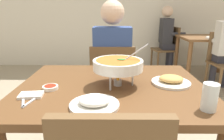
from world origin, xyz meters
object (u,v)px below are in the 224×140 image
rice_plate (94,103)px  patron_bg_left (168,35)px  chair_diner_main (112,83)px  dining_table_far (208,44)px  curry_bowl (118,65)px  chair_bg_middle (224,58)px  diner_main (112,60)px  sauce_dish (50,87)px  chair_bg_left (169,46)px  dining_table_main (112,102)px  appetizer_plate (171,81)px  drink_glass (210,98)px

rice_plate → patron_bg_left: patron_bg_left is taller
chair_diner_main → patron_bg_left: patron_bg_left is taller
dining_table_far → curry_bowl: bearing=-124.9°
dining_table_far → chair_bg_middle: (0.01, -0.55, -0.12)m
diner_main → rice_plate: (-0.08, -1.06, 0.05)m
chair_diner_main → sauce_dish: chair_diner_main is taller
chair_bg_middle → chair_diner_main: bearing=-147.2°
chair_diner_main → chair_bg_left: bearing=62.2°
dining_table_far → chair_bg_left: bearing=136.4°
chair_diner_main → sauce_dish: size_ratio=10.00×
dining_table_main → curry_bowl: curry_bowl is taller
diner_main → dining_table_far: bearing=43.5°
dining_table_main → chair_diner_main: (-0.00, 0.74, -0.14)m
diner_main → chair_bg_middle: (1.72, 1.08, -0.24)m
rice_plate → patron_bg_left: bearing=69.6°
appetizer_plate → dining_table_far: bearing=60.5°
dining_table_main → appetizer_plate: (0.37, 0.02, 0.14)m
curry_bowl → chair_bg_left: bearing=69.1°
appetizer_plate → chair_bg_left: 3.02m
sauce_dish → drink_glass: (0.81, -0.25, 0.05)m
curry_bowl → dining_table_far: size_ratio=0.33×
drink_glass → chair_bg_left: bearing=77.7°
sauce_dish → dining_table_main: bearing=11.9°
chair_bg_left → curry_bowl: bearing=-110.9°
drink_glass → patron_bg_left: size_ratio=0.10×
chair_diner_main → curry_bowl: bearing=-87.2°
chair_diner_main → rice_plate: bearing=-94.5°
diner_main → chair_bg_left: bearing=61.8°
dining_table_main → chair_bg_left: (1.16, 2.93, -0.14)m
dining_table_main → patron_bg_left: (1.12, 2.94, 0.09)m
rice_plate → chair_bg_middle: chair_bg_middle is taller
appetizer_plate → chair_bg_middle: (1.35, 1.83, -0.28)m
dining_table_far → rice_plate: bearing=-123.8°
diner_main → sauce_dish: (-0.36, -0.85, 0.04)m
rice_plate → sauce_dish: 0.35m
diner_main → chair_bg_middle: diner_main is taller
chair_diner_main → patron_bg_left: (1.12, 2.20, 0.24)m
dining_table_far → patron_bg_left: size_ratio=0.76×
drink_glass → dining_table_far: (1.27, 2.72, -0.20)m
diner_main → chair_bg_middle: 2.05m
dining_table_far → drink_glass: bearing=-115.0°
rice_plate → appetizer_plate: bearing=34.6°
curry_bowl → dining_table_far: curry_bowl is taller
sauce_dish → appetizer_plate: bearing=7.5°
appetizer_plate → chair_bg_middle: chair_bg_middle is taller
curry_bowl → appetizer_plate: (0.33, 0.03, -0.11)m
drink_glass → chair_bg_middle: bearing=59.5°
curry_bowl → drink_glass: 0.52m
dining_table_main → chair_bg_middle: 2.53m
rice_plate → drink_glass: (0.53, -0.03, 0.04)m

